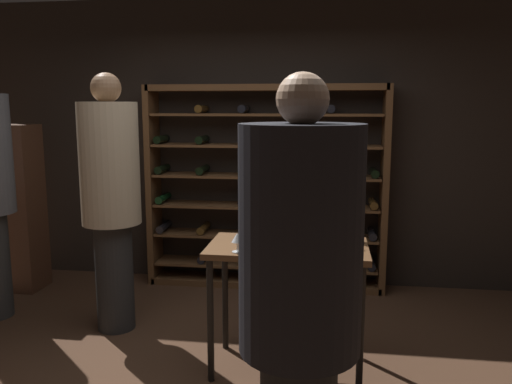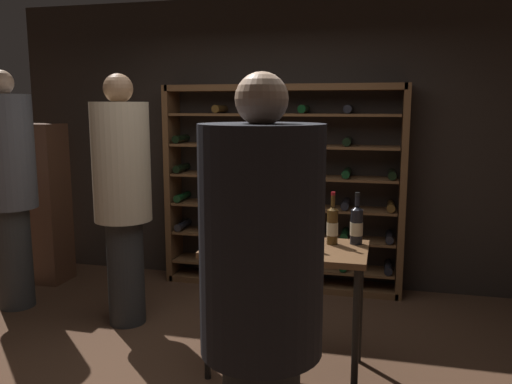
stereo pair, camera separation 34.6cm
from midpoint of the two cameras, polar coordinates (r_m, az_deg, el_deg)
name	(u,v)px [view 2 (the right image)]	position (r m, az deg, el deg)	size (l,w,h in m)	color
ground_plane	(215,375)	(3.67, -1.72, -19.50)	(10.11, 10.11, 0.00)	#472D1E
back_wall	(278,143)	(5.24, 4.28, 5.35)	(5.52, 0.10, 2.82)	black
wine_rack	(282,189)	(5.06, 4.80, 0.34)	(2.33, 0.32, 1.98)	brown
tasting_table	(286,262)	(3.47, 6.22, -7.71)	(1.05, 0.58, 0.87)	brown
person_bystander_dark_jacket	(8,179)	(4.90, -23.71, 1.27)	(0.46, 0.46, 2.07)	#2F2F2F
person_host_in_suit	(261,295)	(2.06, 5.50, -11.29)	(0.48, 0.48, 1.90)	black
person_bystander_red_print	(122,189)	(4.23, -12.18, 0.26)	(0.46, 0.46, 2.02)	#262626
display_cabinet	(43,204)	(5.60, -20.71, -1.22)	(0.44, 0.36, 1.60)	#4C2D1E
wine_bottle_amber_reserve	(357,225)	(3.54, 13.73, -3.55)	(0.08, 0.08, 0.35)	black
wine_bottle_gold_foil	(300,226)	(3.44, 7.78, -3.74)	(0.08, 0.08, 0.35)	black
wine_bottle_black_capsule	(332,225)	(3.51, 11.19, -3.60)	(0.08, 0.08, 0.35)	#4C3314
wine_glass_stemmed_right	(252,233)	(3.29, 2.57, -4.53)	(0.08, 0.08, 0.16)	silver
wine_glass_stemmed_center	(233,238)	(3.27, 0.53, -5.10)	(0.07, 0.07, 0.13)	silver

